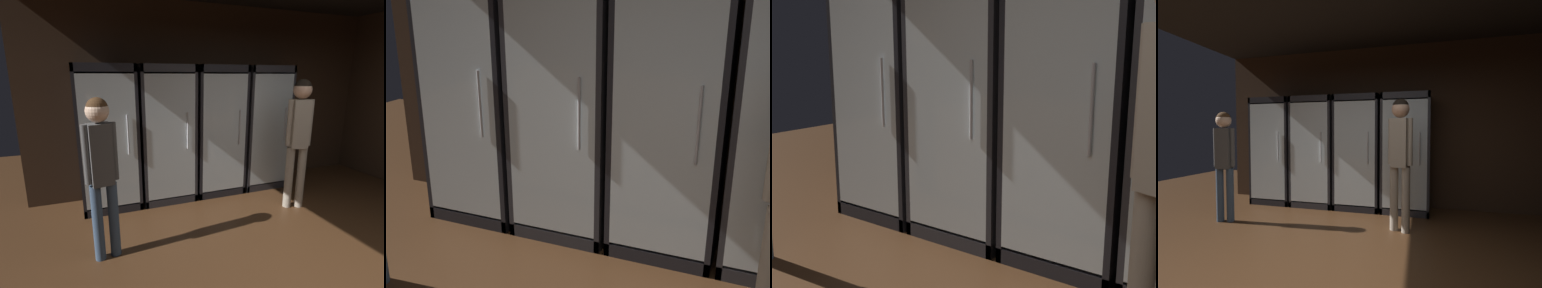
# 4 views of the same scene
# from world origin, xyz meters

# --- Properties ---
(wall_back) EXTENTS (6.00, 0.06, 2.80)m
(wall_back) POSITION_xyz_m (0.00, 3.03, 1.40)
(wall_back) COLOR #382619
(wall_back) RESTS_ON ground
(cooler_far_left) EXTENTS (0.75, 0.61, 1.91)m
(cooler_far_left) POSITION_xyz_m (-1.90, 2.73, 0.93)
(cooler_far_left) COLOR black
(cooler_far_left) RESTS_ON ground
(cooler_left) EXTENTS (0.75, 0.61, 1.91)m
(cooler_left) POSITION_xyz_m (-1.11, 2.73, 0.94)
(cooler_left) COLOR #2B2B30
(cooler_left) RESTS_ON ground
(cooler_center) EXTENTS (0.75, 0.61, 1.91)m
(cooler_center) POSITION_xyz_m (-0.33, 2.73, 0.94)
(cooler_center) COLOR black
(cooler_center) RESTS_ON ground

